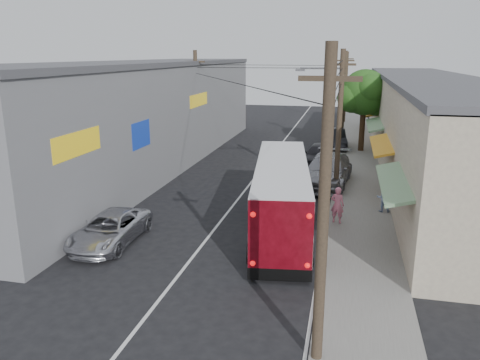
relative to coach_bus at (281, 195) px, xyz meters
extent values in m
plane|color=black|center=(-2.93, -7.24, -1.60)|extent=(120.00, 120.00, 0.00)
cube|color=slate|center=(3.57, 12.76, -1.54)|extent=(3.00, 80.00, 0.12)
cube|color=beige|center=(8.07, 14.76, 1.40)|extent=(6.00, 40.00, 6.00)
cube|color=#4C4C51|center=(8.07, 14.76, 4.50)|extent=(6.20, 40.00, 0.30)
cube|color=#186C1F|center=(4.77, -1.24, 1.30)|extent=(1.39, 6.00, 0.46)
cube|color=orange|center=(4.77, 6.76, 1.30)|extent=(1.39, 6.00, 0.46)
cube|color=#186C1F|center=(4.77, 14.76, 1.30)|extent=(1.39, 6.00, 0.46)
cube|color=orange|center=(4.77, 22.76, 1.30)|extent=(1.39, 6.00, 0.46)
cube|color=#186C1F|center=(4.77, 30.76, 1.30)|extent=(1.39, 6.00, 0.46)
cube|color=slate|center=(-11.43, 10.76, 1.90)|extent=(7.00, 36.00, 7.00)
cube|color=#4C4C51|center=(-11.43, 10.76, 5.50)|extent=(7.20, 36.00, 0.30)
cube|color=yellow|center=(-7.98, -3.24, 2.60)|extent=(0.12, 3.50, 1.00)
cube|color=#1433A5|center=(-7.98, 2.76, 2.00)|extent=(0.12, 2.20, 1.40)
cube|color=yellow|center=(-7.98, 12.76, 2.90)|extent=(0.12, 4.00, 0.90)
cylinder|color=#473828|center=(2.27, -9.24, 2.40)|extent=(0.28, 0.28, 8.00)
cube|color=#473828|center=(2.27, -9.24, 5.60)|extent=(1.40, 0.12, 0.12)
cylinder|color=#473828|center=(2.27, 5.76, 2.40)|extent=(0.28, 0.28, 8.00)
cube|color=#473828|center=(2.27, 5.76, 5.60)|extent=(1.40, 0.12, 0.12)
cylinder|color=#473828|center=(2.27, 20.76, 2.40)|extent=(0.28, 0.28, 8.00)
cube|color=#473828|center=(2.27, 20.76, 5.60)|extent=(1.40, 0.12, 0.12)
cylinder|color=#473828|center=(2.27, 35.76, 2.40)|extent=(0.28, 0.28, 8.00)
cube|color=#473828|center=(2.27, 35.76, 5.60)|extent=(1.40, 0.12, 0.12)
cylinder|color=#473828|center=(-8.13, 12.76, 2.40)|extent=(0.28, 0.28, 8.00)
cube|color=#473828|center=(-8.13, 12.76, 5.60)|extent=(1.40, 0.12, 0.12)
cylinder|color=#59595E|center=(1.17, 5.76, 5.40)|extent=(2.20, 0.10, 0.10)
cube|color=#59595E|center=(0.07, 5.76, 5.30)|extent=(0.50, 0.18, 0.12)
cylinder|color=#3F2B19|center=(3.87, 18.76, 0.40)|extent=(0.44, 0.44, 4.00)
sphere|color=#1F4B14|center=(3.87, 18.76, 3.20)|extent=(3.60, 3.60, 3.60)
sphere|color=#1F4B14|center=(4.87, 19.36, 2.60)|extent=(2.60, 2.60, 2.60)
sphere|color=#1F4B14|center=(2.97, 18.36, 2.80)|extent=(2.40, 2.40, 2.40)
sphere|color=#1F4B14|center=(4.27, 17.76, 3.60)|extent=(2.20, 2.20, 2.20)
sphere|color=#1F4B14|center=(3.57, 19.66, 3.40)|extent=(2.00, 2.00, 2.00)
cube|color=silver|center=(0.01, -0.09, -0.59)|extent=(3.63, 10.82, 1.68)
cube|color=black|center=(-0.05, 0.35, 0.65)|extent=(3.41, 9.07, 0.89)
cube|color=silver|center=(0.01, -0.09, 1.27)|extent=(3.63, 10.82, 0.44)
cube|color=maroon|center=(0.73, -5.37, 0.17)|extent=(2.18, 0.37, 2.57)
cube|color=black|center=(0.73, -5.37, -1.21)|extent=(2.20, 0.39, 0.44)
sphere|color=red|center=(-0.18, -5.52, -0.81)|extent=(0.19, 0.19, 0.19)
sphere|color=red|center=(1.66, -5.27, -0.81)|extent=(0.19, 0.19, 0.19)
sphere|color=red|center=(-0.18, -5.52, 0.96)|extent=(0.19, 0.19, 0.19)
sphere|color=red|center=(1.66, -5.27, 0.96)|extent=(0.19, 0.19, 0.19)
cylinder|color=black|center=(-0.58, -3.92, -1.16)|extent=(0.38, 0.91, 0.89)
cylinder|color=black|center=(1.61, -3.62, -1.16)|extent=(0.38, 0.91, 0.89)
cylinder|color=black|center=(-1.44, 2.39, -1.16)|extent=(0.38, 0.91, 0.89)
cylinder|color=black|center=(0.75, 2.69, -1.16)|extent=(0.38, 0.91, 0.89)
cylinder|color=black|center=(-1.62, 3.71, -1.16)|extent=(0.38, 0.91, 0.89)
cylinder|color=black|center=(0.57, 4.01, -1.16)|extent=(0.38, 0.91, 0.89)
imported|color=silver|center=(-6.73, -3.32, -0.96)|extent=(2.20, 4.66, 1.29)
imported|color=gray|center=(1.67, 7.99, -0.69)|extent=(3.20, 6.51, 1.82)
imported|color=black|center=(0.87, 13.17, -0.81)|extent=(2.36, 4.82, 1.58)
imported|color=black|center=(1.67, 19.76, -0.78)|extent=(2.37, 5.18, 1.65)
imported|color=pink|center=(2.47, 1.11, -0.63)|extent=(0.71, 0.55, 1.71)
imported|color=#97AEDC|center=(4.67, 3.24, -0.78)|extent=(0.73, 0.58, 1.42)
camera|label=1|loc=(2.71, -19.95, 6.12)|focal=35.00mm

